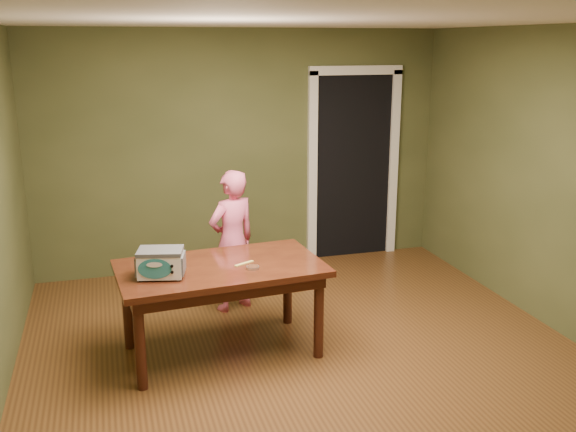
% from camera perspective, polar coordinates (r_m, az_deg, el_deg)
% --- Properties ---
extents(floor, '(5.00, 5.00, 0.00)m').
position_cam_1_polar(floor, '(5.16, 2.25, -13.16)').
color(floor, brown).
rests_on(floor, ground).
extents(room_shell, '(4.52, 5.02, 2.61)m').
position_cam_1_polar(room_shell, '(4.60, 2.47, 5.89)').
color(room_shell, '#50542D').
rests_on(room_shell, ground).
extents(doorway, '(1.10, 0.66, 2.25)m').
position_cam_1_polar(doorway, '(7.73, 4.98, 4.75)').
color(doorway, black).
rests_on(doorway, ground).
extents(dining_table, '(1.67, 1.03, 0.75)m').
position_cam_1_polar(dining_table, '(5.13, -6.01, -5.43)').
color(dining_table, '#33140B').
rests_on(dining_table, floor).
extents(toy_oven, '(0.39, 0.30, 0.22)m').
position_cam_1_polar(toy_oven, '(4.88, -11.25, -4.04)').
color(toy_oven, '#4C4F54').
rests_on(toy_oven, dining_table).
extents(baking_pan, '(0.10, 0.10, 0.02)m').
position_cam_1_polar(baking_pan, '(5.00, -3.15, -4.57)').
color(baking_pan, silver).
rests_on(baking_pan, dining_table).
extents(spatula, '(0.17, 0.10, 0.01)m').
position_cam_1_polar(spatula, '(5.11, -3.92, -4.23)').
color(spatula, '#E1D261').
rests_on(spatula, dining_table).
extents(child, '(0.57, 0.48, 1.34)m').
position_cam_1_polar(child, '(5.97, -4.97, -2.22)').
color(child, '#E75F87').
rests_on(child, floor).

